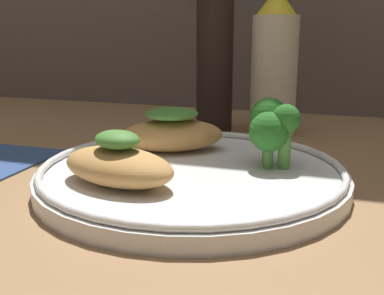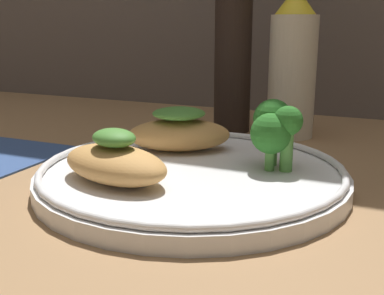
{
  "view_description": "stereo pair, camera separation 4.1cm",
  "coord_description": "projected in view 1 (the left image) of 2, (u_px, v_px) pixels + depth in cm",
  "views": [
    {
      "loc": [
        11.95,
        -37.42,
        13.7
      ],
      "look_at": [
        0.0,
        0.0,
        3.4
      ],
      "focal_mm": 45.0,
      "sensor_mm": 36.0,
      "label": 1
    },
    {
      "loc": [
        15.75,
        -35.99,
        13.7
      ],
      "look_at": [
        0.0,
        0.0,
        3.4
      ],
      "focal_mm": 45.0,
      "sensor_mm": 36.0,
      "label": 2
    }
  ],
  "objects": [
    {
      "name": "plate",
      "position": [
        192.0,
        175.0,
        0.41
      ],
      "size": [
        26.47,
        26.47,
        2.0
      ],
      "color": "white",
      "rests_on": "ground_plane"
    },
    {
      "name": "grilled_meat_middle",
      "position": [
        172.0,
        132.0,
        0.47
      ],
      "size": [
        11.39,
        9.24,
        4.28
      ],
      "color": "tan",
      "rests_on": "plate"
    },
    {
      "name": "grilled_meat_front",
      "position": [
        118.0,
        164.0,
        0.37
      ],
      "size": [
        11.05,
        7.96,
        4.28
      ],
      "color": "tan",
      "rests_on": "plate"
    },
    {
      "name": "broccoli_bunch",
      "position": [
        272.0,
        126.0,
        0.41
      ],
      "size": [
        4.55,
        5.09,
        5.87
      ],
      "color": "#569942",
      "rests_on": "plate"
    },
    {
      "name": "sauce_bottle",
      "position": [
        274.0,
        66.0,
        0.58
      ],
      "size": [
        5.63,
        5.63,
        17.68
      ],
      "color": "beige",
      "rests_on": "ground_plane"
    },
    {
      "name": "ground_plane",
      "position": [
        192.0,
        191.0,
        0.42
      ],
      "size": [
        180.0,
        180.0,
        1.0
      ],
      "primitive_type": "cube",
      "color": "#936D47"
    },
    {
      "name": "pepper_grinder",
      "position": [
        215.0,
        61.0,
        0.61
      ],
      "size": [
        4.62,
        4.62,
        19.5
      ],
      "color": "black",
      "rests_on": "ground_plane"
    }
  ]
}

